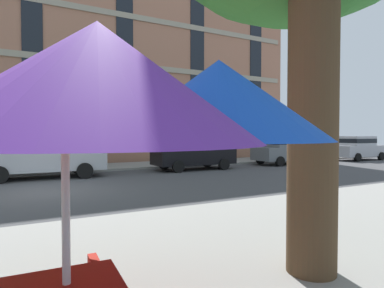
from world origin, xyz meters
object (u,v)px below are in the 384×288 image
object	(u,v)px
pickup_silver	(37,155)
sedan_gray	(286,149)
street_tree_right	(259,117)
street_tree_middle	(81,93)
patio_umbrella	(65,105)
sedan_black	(193,152)
sedan_silver	(358,147)

from	to	relation	value
pickup_silver	sedan_gray	size ratio (longest dim) A/B	1.16
sedan_gray	street_tree_right	xyz separation A→B (m)	(0.42, 3.10, 2.20)
sedan_gray	street_tree_middle	size ratio (longest dim) A/B	0.81
pickup_silver	patio_umbrella	bearing A→B (deg)	-91.25
sedan_black	sedan_silver	bearing A→B (deg)	0.00
sedan_silver	sedan_gray	bearing A→B (deg)	180.00
sedan_silver	street_tree_right	distance (m)	7.80
sedan_silver	street_tree_middle	size ratio (longest dim) A/B	0.81
sedan_gray	patio_umbrella	world-z (taller)	patio_umbrella
patio_umbrella	sedan_black	bearing A→B (deg)	58.20
sedan_silver	street_tree_middle	bearing A→B (deg)	171.13
sedan_black	street_tree_middle	size ratio (longest dim) A/B	0.81
sedan_gray	street_tree_middle	world-z (taller)	street_tree_middle
sedan_black	street_tree_right	bearing A→B (deg)	23.48
sedan_silver	patio_umbrella	xyz separation A→B (m)	(-21.82, -12.70, 1.14)
sedan_silver	patio_umbrella	distance (m)	25.27
street_tree_middle	street_tree_right	xyz separation A→B (m)	(12.41, 0.10, -0.97)
sedan_silver	pickup_silver	bearing A→B (deg)	180.00
sedan_gray	patio_umbrella	bearing A→B (deg)	-138.96
sedan_black	sedan_silver	world-z (taller)	same
sedan_black	patio_umbrella	world-z (taller)	patio_umbrella
street_tree_middle	street_tree_right	world-z (taller)	street_tree_middle
sedan_silver	street_tree_right	size ratio (longest dim) A/B	1.02
street_tree_right	sedan_gray	bearing A→B (deg)	-97.76
pickup_silver	sedan_silver	distance (m)	21.54
patio_umbrella	sedan_gray	bearing A→B (deg)	41.04
sedan_black	patio_umbrella	bearing A→B (deg)	-121.80
pickup_silver	sedan_silver	bearing A→B (deg)	-0.00
pickup_silver	street_tree_right	xyz separation A→B (m)	(14.74, 3.10, 2.13)
sedan_gray	pickup_silver	bearing A→B (deg)	180.00
street_tree_middle	street_tree_right	bearing A→B (deg)	0.47
sedan_black	street_tree_middle	world-z (taller)	street_tree_middle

